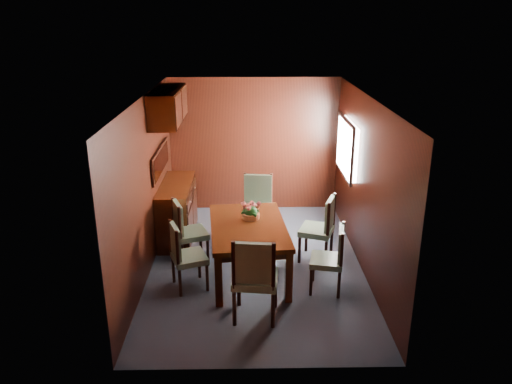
{
  "coord_description": "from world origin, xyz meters",
  "views": [
    {
      "loc": [
        -0.12,
        -6.44,
        3.43
      ],
      "look_at": [
        0.0,
        0.18,
        1.05
      ],
      "focal_mm": 35.0,
      "sensor_mm": 36.0,
      "label": 1
    }
  ],
  "objects_px": {
    "flower_centerpiece": "(251,210)",
    "chair_head": "(255,275)",
    "chair_right_near": "(332,255)",
    "dining_table": "(248,232)",
    "sideboard": "(177,210)",
    "chair_left_near": "(184,253)"
  },
  "relations": [
    {
      "from": "chair_right_near",
      "to": "chair_head",
      "type": "xyz_separation_m",
      "value": [
        -1.01,
        -0.67,
        0.1
      ]
    },
    {
      "from": "chair_right_near",
      "to": "chair_head",
      "type": "bearing_deg",
      "value": 135.2
    },
    {
      "from": "flower_centerpiece",
      "to": "chair_head",
      "type": "bearing_deg",
      "value": -88.59
    },
    {
      "from": "chair_right_near",
      "to": "chair_head",
      "type": "height_order",
      "value": "chair_head"
    },
    {
      "from": "dining_table",
      "to": "chair_left_near",
      "type": "distance_m",
      "value": 0.91
    },
    {
      "from": "sideboard",
      "to": "chair_head",
      "type": "distance_m",
      "value": 2.68
    },
    {
      "from": "sideboard",
      "to": "flower_centerpiece",
      "type": "bearing_deg",
      "value": -42.05
    },
    {
      "from": "sideboard",
      "to": "chair_head",
      "type": "xyz_separation_m",
      "value": [
        1.21,
        -2.38,
        0.15
      ]
    },
    {
      "from": "chair_head",
      "to": "chair_left_near",
      "type": "bearing_deg",
      "value": 146.52
    },
    {
      "from": "sideboard",
      "to": "dining_table",
      "type": "relative_size",
      "value": 0.83
    },
    {
      "from": "dining_table",
      "to": "chair_right_near",
      "type": "height_order",
      "value": "chair_right_near"
    },
    {
      "from": "sideboard",
      "to": "dining_table",
      "type": "height_order",
      "value": "sideboard"
    },
    {
      "from": "dining_table",
      "to": "flower_centerpiece",
      "type": "bearing_deg",
      "value": 75.61
    },
    {
      "from": "chair_left_near",
      "to": "chair_right_near",
      "type": "height_order",
      "value": "chair_left_near"
    },
    {
      "from": "dining_table",
      "to": "chair_head",
      "type": "xyz_separation_m",
      "value": [
        0.07,
        -1.09,
        -0.04
      ]
    },
    {
      "from": "dining_table",
      "to": "chair_head",
      "type": "relative_size",
      "value": 1.56
    },
    {
      "from": "chair_right_near",
      "to": "flower_centerpiece",
      "type": "bearing_deg",
      "value": 69.32
    },
    {
      "from": "chair_head",
      "to": "chair_right_near",
      "type": "bearing_deg",
      "value": 40.04
    },
    {
      "from": "chair_head",
      "to": "flower_centerpiece",
      "type": "relative_size",
      "value": 4.15
    },
    {
      "from": "chair_left_near",
      "to": "chair_head",
      "type": "bearing_deg",
      "value": 29.35
    },
    {
      "from": "chair_head",
      "to": "flower_centerpiece",
      "type": "height_order",
      "value": "chair_head"
    },
    {
      "from": "dining_table",
      "to": "chair_right_near",
      "type": "relative_size",
      "value": 1.87
    }
  ]
}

